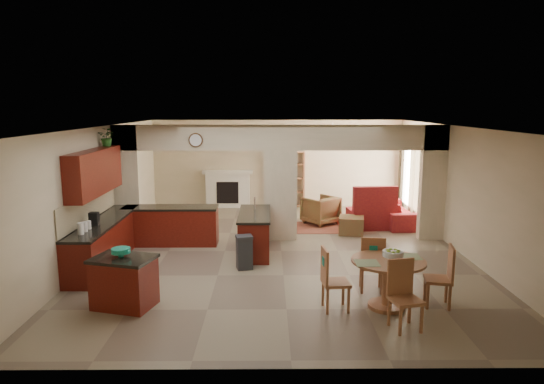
{
  "coord_description": "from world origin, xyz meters",
  "views": [
    {
      "loc": [
        -0.29,
        -10.58,
        3.25
      ],
      "look_at": [
        -0.21,
        0.3,
        1.31
      ],
      "focal_mm": 32.0,
      "sensor_mm": 36.0,
      "label": 1
    }
  ],
  "objects_px": {
    "sofa": "(396,210)",
    "armchair": "(320,210)",
    "kitchen_island": "(124,282)",
    "dining_table": "(388,276)"
  },
  "relations": [
    {
      "from": "sofa",
      "to": "armchair",
      "type": "bearing_deg",
      "value": 90.66
    },
    {
      "from": "kitchen_island",
      "to": "dining_table",
      "type": "bearing_deg",
      "value": 14.41
    },
    {
      "from": "armchair",
      "to": "dining_table",
      "type": "bearing_deg",
      "value": 57.18
    },
    {
      "from": "kitchen_island",
      "to": "dining_table",
      "type": "xyz_separation_m",
      "value": [
        4.28,
        -0.08,
        0.11
      ]
    },
    {
      "from": "kitchen_island",
      "to": "armchair",
      "type": "xyz_separation_m",
      "value": [
        3.8,
        5.63,
        -0.04
      ]
    },
    {
      "from": "dining_table",
      "to": "armchair",
      "type": "height_order",
      "value": "dining_table"
    },
    {
      "from": "dining_table",
      "to": "sofa",
      "type": "distance_m",
      "value": 6.07
    },
    {
      "from": "kitchen_island",
      "to": "armchair",
      "type": "bearing_deg",
      "value": 71.41
    },
    {
      "from": "dining_table",
      "to": "armchair",
      "type": "xyz_separation_m",
      "value": [
        -0.48,
        5.71,
        -0.14
      ]
    },
    {
      "from": "dining_table",
      "to": "sofa",
      "type": "relative_size",
      "value": 0.5
    }
  ]
}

